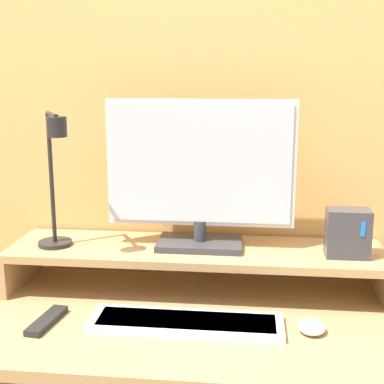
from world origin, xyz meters
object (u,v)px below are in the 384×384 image
desk_lamp (55,180)px  mouse (311,327)px  monitor (200,173)px  keyboard (188,323)px  router_dock (348,233)px  remote_control (47,321)px

desk_lamp → mouse: desk_lamp is taller
monitor → mouse: bearing=-38.8°
desk_lamp → keyboard: desk_lamp is taller
mouse → router_dock: bearing=61.3°
mouse → remote_control: 0.65m
router_dock → remote_control: (-0.75, -0.22, -0.18)m
keyboard → mouse: (0.30, 0.00, 0.00)m
monitor → router_dock: (0.40, -0.04, -0.15)m
monitor → desk_lamp: (-0.38, -0.09, -0.01)m
keyboard → mouse: bearing=0.7°
mouse → keyboard: bearing=-179.3°
keyboard → remote_control: bearing=-176.1°
monitor → router_dock: size_ratio=4.01×
mouse → remote_control: bearing=-177.6°
remote_control → monitor: bearing=36.2°
monitor → router_dock: bearing=-5.8°
keyboard → remote_control: size_ratio=3.05×
remote_control → desk_lamp: bearing=98.1°
monitor → desk_lamp: monitor is taller
router_dock → mouse: router_dock is taller
router_dock → keyboard: router_dock is taller
keyboard → remote_control: keyboard is taller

